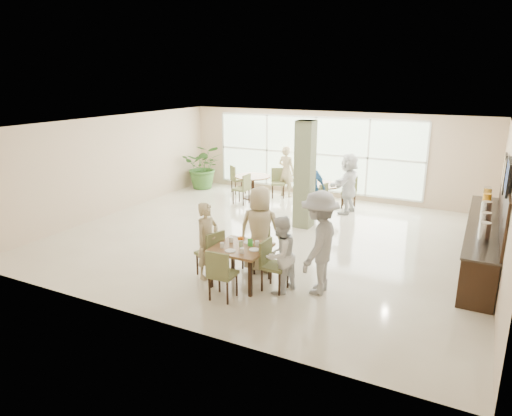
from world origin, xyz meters
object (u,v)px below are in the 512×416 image
at_px(teen_right, 280,255).
at_px(adult_a, 311,187).
at_px(buffet_counter, 483,240).
at_px(teen_standing, 319,243).
at_px(main_table, 241,251).
at_px(teen_left, 207,241).
at_px(teen_far, 260,229).
at_px(adult_standing, 286,171).
at_px(round_table_right, 323,190).
at_px(adult_b, 348,183).
at_px(potted_plant, 204,166).
at_px(round_table_left, 253,181).

relative_size(teen_right, adult_a, 0.88).
bearing_deg(buffet_counter, teen_standing, -133.73).
distance_m(teen_right, adult_a, 5.02).
bearing_deg(teen_right, main_table, -75.27).
bearing_deg(teen_left, adult_a, 6.40).
bearing_deg(teen_far, teen_standing, 153.52).
relative_size(teen_left, adult_standing, 0.91).
relative_size(main_table, round_table_right, 0.93).
distance_m(adult_b, adult_standing, 2.54).
bearing_deg(main_table, potted_plant, 128.25).
xyz_separation_m(teen_far, adult_standing, (-1.92, 5.80, -0.04)).
bearing_deg(teen_standing, teen_left, -81.17).
height_order(teen_far, adult_b, teen_far).
distance_m(main_table, round_table_right, 5.69).
relative_size(adult_a, adult_standing, 0.98).
relative_size(teen_left, teen_standing, 0.80).
bearing_deg(teen_far, teen_right, 126.31).
relative_size(main_table, teen_left, 0.65).
bearing_deg(adult_a, potted_plant, 177.97).
bearing_deg(potted_plant, teen_standing, -42.93).
bearing_deg(round_table_right, round_table_left, 177.25).
bearing_deg(round_table_left, round_table_right, -2.75).
relative_size(round_table_right, teen_far, 0.60).
height_order(teen_far, adult_a, teen_far).
height_order(main_table, potted_plant, potted_plant).
xyz_separation_m(round_table_right, adult_standing, (-1.58, 0.85, 0.28)).
relative_size(buffet_counter, teen_left, 3.05).
bearing_deg(adult_b, teen_left, -6.43).
bearing_deg(teen_left, main_table, -76.02).
height_order(round_table_left, adult_b, adult_b).
bearing_deg(teen_right, round_table_left, -134.25).
relative_size(round_table_left, teen_far, 0.66).
bearing_deg(round_table_right, adult_a, -97.96).
xyz_separation_m(buffet_counter, teen_standing, (-2.67, -2.79, 0.41)).
xyz_separation_m(main_table, adult_a, (-0.40, 4.88, 0.17)).
distance_m(main_table, teen_standing, 1.51).
xyz_separation_m(teen_far, teen_standing, (1.39, -0.39, 0.08)).
bearing_deg(adult_standing, teen_left, 111.05).
distance_m(main_table, potted_plant, 7.97).
xyz_separation_m(main_table, teen_far, (0.05, 0.72, 0.23)).
height_order(teen_left, teen_right, teen_left).
bearing_deg(potted_plant, main_table, -51.75).
bearing_deg(potted_plant, buffet_counter, -19.14).
height_order(buffet_counter, teen_far, buffet_counter).
height_order(round_table_left, buffet_counter, buffet_counter).
relative_size(main_table, potted_plant, 0.64).
bearing_deg(adult_standing, main_table, 117.11).
xyz_separation_m(buffet_counter, teen_right, (-3.29, -3.11, 0.18)).
bearing_deg(adult_standing, buffet_counter, 161.42).
bearing_deg(adult_standing, adult_b, 169.08).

